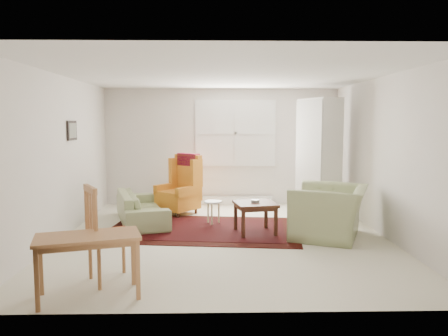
{
  "coord_description": "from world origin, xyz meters",
  "views": [
    {
      "loc": [
        -0.15,
        -6.69,
        1.78
      ],
      "look_at": [
        0.0,
        0.3,
        1.05
      ],
      "focal_mm": 35.0,
      "sensor_mm": 36.0,
      "label": 1
    }
  ],
  "objects_px": {
    "desk_chair": "(111,233)",
    "desk": "(89,266)",
    "armchair": "(329,207)",
    "sofa": "(142,202)",
    "wingback_chair": "(178,184)",
    "cabinet": "(319,157)",
    "stool": "(213,212)",
    "coffee_table": "(255,218)"
  },
  "relations": [
    {
      "from": "desk_chair",
      "to": "desk",
      "type": "bearing_deg",
      "value": 134.92
    },
    {
      "from": "armchair",
      "to": "desk_chair",
      "type": "xyz_separation_m",
      "value": [
        -2.94,
        -1.83,
        0.07
      ]
    },
    {
      "from": "sofa",
      "to": "armchair",
      "type": "xyz_separation_m",
      "value": [
        3.09,
        -1.06,
        0.1
      ]
    },
    {
      "from": "sofa",
      "to": "armchair",
      "type": "bearing_deg",
      "value": -125.69
    },
    {
      "from": "sofa",
      "to": "armchair",
      "type": "relative_size",
      "value": 1.52
    },
    {
      "from": "armchair",
      "to": "wingback_chair",
      "type": "height_order",
      "value": "wingback_chair"
    },
    {
      "from": "sofa",
      "to": "cabinet",
      "type": "relative_size",
      "value": 0.84
    },
    {
      "from": "armchair",
      "to": "wingback_chair",
      "type": "distance_m",
      "value": 3.08
    },
    {
      "from": "stool",
      "to": "desk_chair",
      "type": "xyz_separation_m",
      "value": [
        -1.13,
        -2.73,
        0.34
      ]
    },
    {
      "from": "desk",
      "to": "desk_chair",
      "type": "height_order",
      "value": "desk_chair"
    },
    {
      "from": "coffee_table",
      "to": "desk_chair",
      "type": "distance_m",
      "value": 2.77
    },
    {
      "from": "wingback_chair",
      "to": "desk_chair",
      "type": "distance_m",
      "value": 3.65
    },
    {
      "from": "sofa",
      "to": "desk",
      "type": "height_order",
      "value": "sofa"
    },
    {
      "from": "coffee_table",
      "to": "stool",
      "type": "bearing_deg",
      "value": 136.28
    },
    {
      "from": "coffee_table",
      "to": "cabinet",
      "type": "bearing_deg",
      "value": 46.56
    },
    {
      "from": "sofa",
      "to": "wingback_chair",
      "type": "bearing_deg",
      "value": -55.38
    },
    {
      "from": "desk",
      "to": "desk_chair",
      "type": "relative_size",
      "value": 0.93
    },
    {
      "from": "wingback_chair",
      "to": "desk_chair",
      "type": "relative_size",
      "value": 1.07
    },
    {
      "from": "desk",
      "to": "sofa",
      "type": "bearing_deg",
      "value": 90.3
    },
    {
      "from": "armchair",
      "to": "desk",
      "type": "bearing_deg",
      "value": -30.62
    },
    {
      "from": "sofa",
      "to": "cabinet",
      "type": "bearing_deg",
      "value": -96.36
    },
    {
      "from": "sofa",
      "to": "stool",
      "type": "height_order",
      "value": "sofa"
    },
    {
      "from": "sofa",
      "to": "wingback_chair",
      "type": "xyz_separation_m",
      "value": [
        0.58,
        0.73,
        0.21
      ]
    },
    {
      "from": "desk_chair",
      "to": "cabinet",
      "type": "bearing_deg",
      "value": -71.36
    },
    {
      "from": "coffee_table",
      "to": "desk",
      "type": "height_order",
      "value": "desk"
    },
    {
      "from": "coffee_table",
      "to": "cabinet",
      "type": "distance_m",
      "value": 2.14
    },
    {
      "from": "wingback_chair",
      "to": "coffee_table",
      "type": "distance_m",
      "value": 2.1
    },
    {
      "from": "coffee_table",
      "to": "desk",
      "type": "xyz_separation_m",
      "value": [
        -1.94,
        -2.53,
        0.07
      ]
    },
    {
      "from": "coffee_table",
      "to": "sofa",
      "type": "bearing_deg",
      "value": 157.18
    },
    {
      "from": "sofa",
      "to": "armchair",
      "type": "distance_m",
      "value": 3.27
    },
    {
      "from": "wingback_chair",
      "to": "desk",
      "type": "height_order",
      "value": "wingback_chair"
    },
    {
      "from": "cabinet",
      "to": "desk",
      "type": "height_order",
      "value": "cabinet"
    },
    {
      "from": "armchair",
      "to": "cabinet",
      "type": "relative_size",
      "value": 0.55
    },
    {
      "from": "wingback_chair",
      "to": "stool",
      "type": "bearing_deg",
      "value": -12.23
    },
    {
      "from": "wingback_chair",
      "to": "cabinet",
      "type": "height_order",
      "value": "cabinet"
    },
    {
      "from": "sofa",
      "to": "cabinet",
      "type": "xyz_separation_m",
      "value": [
        3.3,
        0.6,
        0.74
      ]
    },
    {
      "from": "sofa",
      "to": "cabinet",
      "type": "distance_m",
      "value": 3.44
    },
    {
      "from": "stool",
      "to": "coffee_table",
      "type": "bearing_deg",
      "value": -43.72
    },
    {
      "from": "stool",
      "to": "cabinet",
      "type": "bearing_deg",
      "value": 20.84
    },
    {
      "from": "wingback_chair",
      "to": "desk",
      "type": "distance_m",
      "value": 4.13
    },
    {
      "from": "armchair",
      "to": "coffee_table",
      "type": "xyz_separation_m",
      "value": [
        -1.13,
        0.24,
        -0.22
      ]
    },
    {
      "from": "armchair",
      "to": "stool",
      "type": "bearing_deg",
      "value": -93.58
    }
  ]
}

